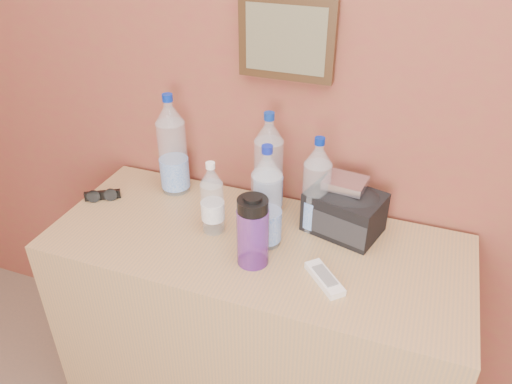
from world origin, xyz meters
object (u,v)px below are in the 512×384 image
at_px(pet_large_b, 268,168).
at_px(sunglasses, 103,195).
at_px(pet_large_a, 173,150).
at_px(dresser, 255,333).
at_px(foil_packet, 345,183).
at_px(pet_large_d, 266,202).
at_px(pet_small, 212,202).
at_px(toiletry_bag, 344,210).
at_px(pet_large_c, 316,190).
at_px(ac_remote, 325,279).
at_px(nalgene_bottle, 253,231).

xyz_separation_m(pet_large_b, sunglasses, (-0.57, -0.15, -0.14)).
distance_m(pet_large_a, pet_large_b, 0.36).
height_order(dresser, foil_packet, foil_packet).
bearing_deg(pet_large_d, dresser, -163.72).
bearing_deg(sunglasses, pet_large_d, -33.78).
height_order(dresser, pet_small, pet_small).
height_order(dresser, toiletry_bag, toiletry_bag).
xyz_separation_m(dresser, toiletry_bag, (0.25, 0.16, 0.49)).
bearing_deg(pet_large_c, sunglasses, -172.50).
height_order(pet_small, ac_remote, pet_small).
bearing_deg(pet_large_d, toiletry_bag, 34.71).
bearing_deg(foil_packet, nalgene_bottle, -128.50).
bearing_deg(nalgene_bottle, pet_large_b, 100.34).
xyz_separation_m(pet_large_d, sunglasses, (-0.63, 0.03, -0.13)).
relative_size(pet_large_a, pet_large_c, 1.14).
bearing_deg(pet_small, pet_large_b, 56.01).
bearing_deg(toiletry_bag, foil_packet, 137.52).
bearing_deg(pet_large_d, pet_small, 179.49).
height_order(pet_large_c, foil_packet, pet_large_c).
height_order(pet_small, foil_packet, pet_small).
relative_size(pet_large_a, foil_packet, 2.94).
relative_size(pet_large_a, pet_large_d, 1.09).
distance_m(dresser, toiletry_bag, 0.57).
bearing_deg(pet_large_a, toiletry_bag, -3.17).
height_order(pet_large_a, toiletry_bag, pet_large_a).
distance_m(dresser, pet_large_d, 0.57).
bearing_deg(ac_remote, pet_small, -150.17).
distance_m(dresser, pet_large_a, 0.72).
xyz_separation_m(dresser, pet_large_d, (0.03, 0.01, 0.57)).
bearing_deg(pet_large_b, sunglasses, -165.08).
height_order(nalgene_bottle, toiletry_bag, nalgene_bottle).
xyz_separation_m(nalgene_bottle, sunglasses, (-0.63, 0.14, -0.10)).
bearing_deg(dresser, pet_large_b, 97.36).
relative_size(pet_large_b, toiletry_bag, 1.55).
distance_m(dresser, foil_packet, 0.65).
distance_m(pet_large_b, pet_small, 0.23).
xyz_separation_m(pet_large_a, foil_packet, (0.62, -0.02, 0.01)).
bearing_deg(dresser, foil_packet, 35.65).
bearing_deg(pet_large_a, pet_large_b, 0.40).
distance_m(pet_large_b, toiletry_bag, 0.28).
bearing_deg(pet_large_c, nalgene_bottle, -118.15).
xyz_separation_m(pet_large_a, pet_large_b, (0.36, 0.00, -0.01)).
bearing_deg(pet_large_c, pet_large_d, -132.49).
xyz_separation_m(nalgene_bottle, foil_packet, (0.21, 0.26, 0.06)).
height_order(pet_large_d, ac_remote, pet_large_d).
distance_m(pet_small, ac_remote, 0.43).
relative_size(nalgene_bottle, ac_remote, 1.52).
bearing_deg(pet_large_d, sunglasses, 177.07).
relative_size(dresser, pet_large_d, 3.92).
relative_size(pet_large_c, nalgene_bottle, 1.41).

